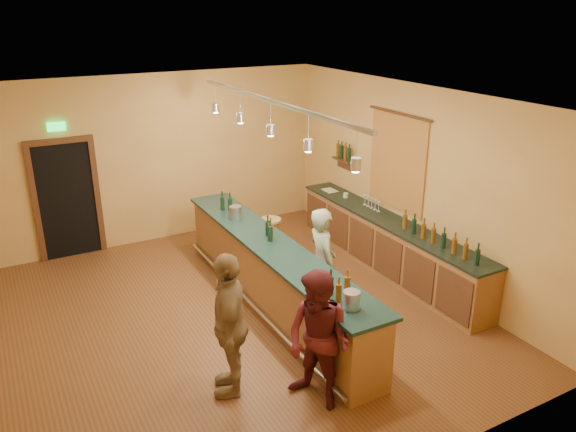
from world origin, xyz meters
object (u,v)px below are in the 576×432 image
customer_b (230,324)px  bar_stool (271,226)px  back_counter (388,244)px  tasting_bar (272,271)px  bartender (322,263)px  customer_a (319,341)px

customer_b → bar_stool: 3.70m
back_counter → bar_stool: 2.09m
back_counter → bar_stool: back_counter is taller
tasting_bar → bartender: bearing=-43.3°
bartender → customer_b: (-1.88, -0.98, 0.06)m
customer_b → tasting_bar: bearing=162.4°
bar_stool → back_counter: bearing=-41.1°
tasting_bar → customer_b: size_ratio=2.85×
customer_b → back_counter: bearing=138.5°
customer_b → bar_stool: (2.09, 3.05, -0.25)m
customer_a → customer_b: size_ratio=0.93×
tasting_bar → customer_b: bearing=-131.5°
back_counter → bartender: size_ratio=2.72×
bar_stool → bartender: bearing=-96.0°
tasting_bar → bartender: 0.79m
customer_a → bar_stool: size_ratio=2.11×
back_counter → tasting_bar: size_ratio=0.89×
back_counter → bar_stool: (-1.57, 1.37, 0.16)m
tasting_bar → customer_a: 2.28m
tasting_bar → customer_a: size_ratio=3.07×
bartender → customer_a: (-1.10, -1.68, -0.01)m
bar_stool → customer_b: bearing=-124.5°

